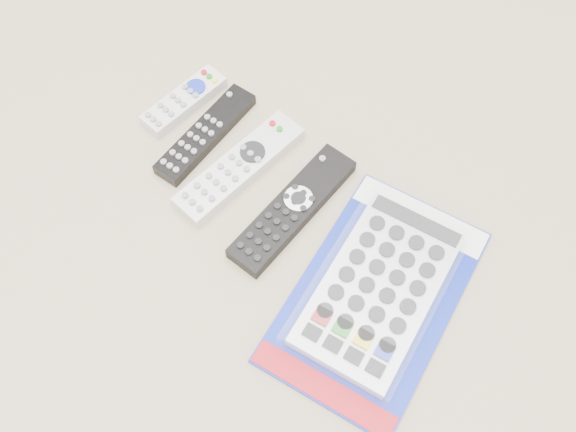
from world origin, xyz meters
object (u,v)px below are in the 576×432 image
Objects in this scene: remote_slim_black at (205,134)px; remote_silver_dvd at (239,168)px; remote_large_black at (292,209)px; jumbo_remote_packaged at (379,288)px; remote_small_grey at (184,101)px.

remote_slim_black is 0.08m from remote_silver_dvd.
remote_slim_black is 0.17m from remote_large_black.
remote_silver_dvd is at bearing 165.24° from jumbo_remote_packaged.
jumbo_remote_packaged reaches higher than remote_silver_dvd.
remote_large_black is (0.17, -0.02, 0.00)m from remote_slim_black.
remote_slim_black is 0.33m from jumbo_remote_packaged.
remote_small_grey is 0.39m from jumbo_remote_packaged.
remote_silver_dvd and remote_large_black have the same top height.
remote_small_grey is 0.76× the size of remote_slim_black.
remote_large_black is at bearing -9.14° from remote_slim_black.
remote_slim_black is at bearing 175.20° from remote_silver_dvd.
remote_silver_dvd is (0.07, -0.01, 0.00)m from remote_slim_black.
jumbo_remote_packaged is (0.32, -0.04, 0.01)m from remote_slim_black.
remote_slim_black is at bearing -16.26° from remote_small_grey.
remote_large_black is at bearing 1.87° from remote_silver_dvd.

